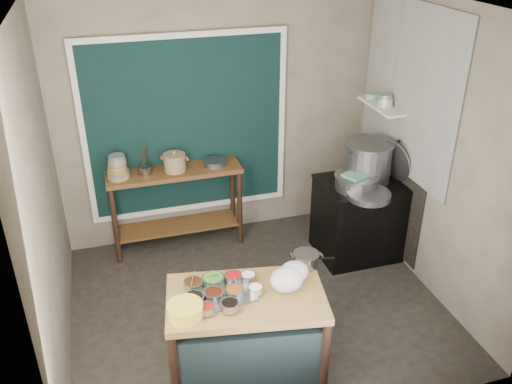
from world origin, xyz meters
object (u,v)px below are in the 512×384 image
object	(u,v)px
back_counter	(177,208)
stove_block	(360,219)
condiment_tray	(222,295)
ceramic_crock	(175,163)
yellow_basin	(185,310)
prep_table	(246,332)
utensil_cup	(145,170)
saucepan	(306,260)
stock_pot	(368,161)
steamer	(356,182)

from	to	relation	value
back_counter	stove_block	bearing A→B (deg)	-21.02
condiment_tray	ceramic_crock	distance (m)	1.99
yellow_basin	back_counter	bearing A→B (deg)	82.94
condiment_tray	yellow_basin	size ratio (longest dim) A/B	1.79
stove_block	condiment_tray	bearing A→B (deg)	-145.87
prep_table	utensil_cup	xyz separation A→B (m)	(-0.54, 2.03, 0.62)
yellow_basin	utensil_cup	xyz separation A→B (m)	(-0.04, 2.13, 0.19)
prep_table	utensil_cup	bearing A→B (deg)	114.63
condiment_tray	saucepan	world-z (taller)	saucepan
saucepan	stock_pot	size ratio (longest dim) A/B	0.42
back_counter	yellow_basin	world-z (taller)	back_counter
saucepan	stock_pot	distance (m)	1.61
stove_block	yellow_basin	world-z (taller)	yellow_basin
yellow_basin	stock_pot	xyz separation A→B (m)	(2.22, 1.47, 0.29)
stove_block	stock_pot	world-z (taller)	stock_pot
prep_table	yellow_basin	xyz separation A→B (m)	(-0.50, -0.10, 0.43)
utensil_cup	ceramic_crock	distance (m)	0.32
prep_table	utensil_cup	world-z (taller)	utensil_cup
saucepan	steamer	distance (m)	1.33
condiment_tray	saucepan	bearing A→B (deg)	14.00
stove_block	yellow_basin	bearing A→B (deg)	-147.12
stove_block	yellow_basin	distance (m)	2.60
prep_table	stove_block	bearing A→B (deg)	47.74
ceramic_crock	stock_pot	world-z (taller)	stock_pot
stove_block	condiment_tray	distance (m)	2.26
utensil_cup	steamer	size ratio (longest dim) A/B	0.33
ceramic_crock	stove_block	bearing A→B (deg)	-20.83
ceramic_crock	steamer	bearing A→B (deg)	-25.26
back_counter	steamer	xyz separation A→B (m)	(1.75, -0.83, 0.48)
steamer	prep_table	bearing A→B (deg)	-141.69
yellow_basin	saucepan	xyz separation A→B (m)	(1.10, 0.34, 0.01)
prep_table	yellow_basin	distance (m)	0.66
saucepan	ceramic_crock	bearing A→B (deg)	129.95
yellow_basin	utensil_cup	distance (m)	2.14
stove_block	steamer	xyz separation A→B (m)	(-0.15, -0.10, 0.53)
prep_table	ceramic_crock	distance (m)	2.13
back_counter	saucepan	world-z (taller)	back_counter
stock_pot	steamer	world-z (taller)	stock_pot
condiment_tray	stove_block	bearing A→B (deg)	34.13
steamer	ceramic_crock	bearing A→B (deg)	154.74
stove_block	saucepan	xyz separation A→B (m)	(-1.07, -1.06, 0.39)
back_counter	saucepan	size ratio (longest dim) A/B	6.38
prep_table	ceramic_crock	size ratio (longest dim) A/B	4.95
stove_block	prep_table	bearing A→B (deg)	-142.03
condiment_tray	back_counter	bearing A→B (deg)	91.45
condiment_tray	ceramic_crock	size ratio (longest dim) A/B	1.94
utensil_cup	ceramic_crock	world-z (taller)	ceramic_crock
yellow_basin	ceramic_crock	world-z (taller)	ceramic_crock
stove_block	utensil_cup	xyz separation A→B (m)	(-2.20, 0.73, 0.57)
stock_pot	stove_block	bearing A→B (deg)	-128.02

